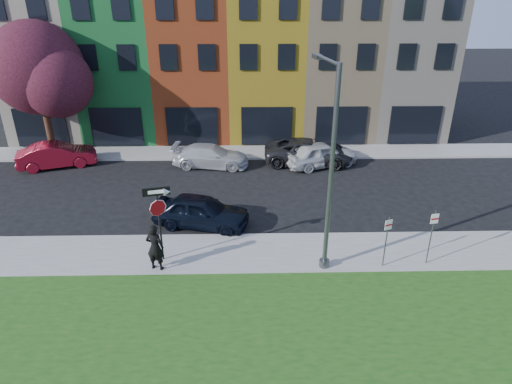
{
  "coord_description": "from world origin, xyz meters",
  "views": [
    {
      "loc": [
        -1.36,
        -13.28,
        10.81
      ],
      "look_at": [
        -0.99,
        4.0,
        2.46
      ],
      "focal_mm": 32.0,
      "sensor_mm": 36.0,
      "label": 1
    }
  ],
  "objects_px": {
    "man": "(155,247)",
    "street_lamp": "(329,172)",
    "stop_sign": "(158,210)",
    "sedan_near": "(201,211)"
  },
  "relations": [
    {
      "from": "man",
      "to": "street_lamp",
      "type": "distance_m",
      "value": 7.33
    },
    {
      "from": "stop_sign",
      "to": "sedan_near",
      "type": "xyz_separation_m",
      "value": [
        1.34,
        2.95,
        -1.67
      ]
    },
    {
      "from": "stop_sign",
      "to": "sedan_near",
      "type": "height_order",
      "value": "stop_sign"
    },
    {
      "from": "man",
      "to": "street_lamp",
      "type": "xyz_separation_m",
      "value": [
        6.65,
        0.2,
        3.07
      ]
    },
    {
      "from": "man",
      "to": "sedan_near",
      "type": "height_order",
      "value": "man"
    },
    {
      "from": "stop_sign",
      "to": "street_lamp",
      "type": "bearing_deg",
      "value": -16.2
    },
    {
      "from": "man",
      "to": "street_lamp",
      "type": "bearing_deg",
      "value": -164.72
    },
    {
      "from": "stop_sign",
      "to": "sedan_near",
      "type": "distance_m",
      "value": 3.64
    },
    {
      "from": "sedan_near",
      "to": "street_lamp",
      "type": "distance_m",
      "value": 7.07
    },
    {
      "from": "stop_sign",
      "to": "man",
      "type": "distance_m",
      "value": 1.48
    }
  ]
}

